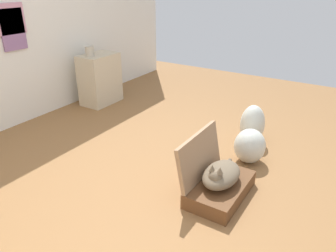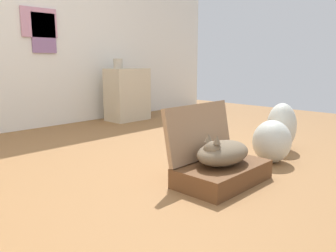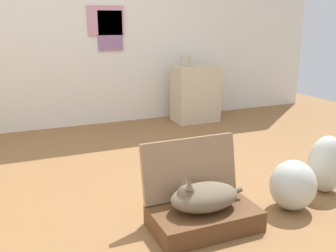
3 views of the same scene
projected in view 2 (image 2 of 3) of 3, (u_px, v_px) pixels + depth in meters
name	position (u px, v px, depth m)	size (l,w,h in m)	color
ground_plane	(157.00, 168.00, 2.66)	(7.68, 7.68, 0.00)	olive
wall_back	(20.00, 18.00, 3.95)	(6.40, 0.15, 2.60)	silver
suitcase_base	(222.00, 174.00, 2.33)	(0.66, 0.39, 0.13)	brown
suitcase_lid	(199.00, 132.00, 2.42)	(0.66, 0.39, 0.04)	#9B7756
cat	(222.00, 153.00, 2.29)	(0.52, 0.28, 0.22)	brown
plastic_bag_white	(272.00, 141.00, 2.78)	(0.32, 0.31, 0.35)	silver
plastic_bag_clear	(281.00, 127.00, 3.15)	(0.28, 0.26, 0.44)	silver
side_table	(127.00, 95.00, 4.73)	(0.56, 0.36, 0.71)	beige
vase_tall	(118.00, 64.00, 4.56)	(0.12, 0.12, 0.13)	#B7AD99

